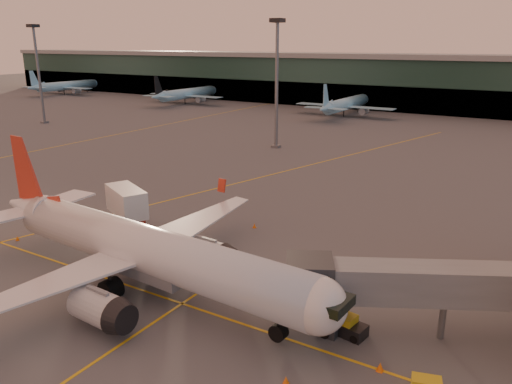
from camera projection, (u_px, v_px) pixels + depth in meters
The scene contains 14 objects.
ground at pixel (94, 314), 40.36m from camera, with size 600.00×600.00×0.00m, color #4C4F54.
taxi_markings at pixel (280, 179), 80.38m from camera, with size 100.12×173.00×0.01m.
terminal at pixel (453, 84), 153.77m from camera, with size 400.00×20.00×17.60m.
mast_west_far at pixel (38, 67), 131.64m from camera, with size 2.40×2.40×25.60m.
mast_west_near at pixel (277, 75), 100.01m from camera, with size 2.40×2.40×25.60m.
distant_aircraft_row at pixel (263, 109), 163.64m from camera, with size 225.00×34.00×13.00m.
main_airplane at pixel (140, 249), 43.18m from camera, with size 39.76×35.83×12.00m.
jet_bridge at pixel (466, 288), 35.93m from camera, with size 22.68×13.68×5.92m.
catering_truck at pixel (127, 206), 57.74m from camera, with size 7.09×5.30×5.06m.
pushback_tug at pixel (347, 327), 37.44m from camera, with size 3.16×2.03×1.52m.
cone_nose at pixel (380, 367), 33.27m from camera, with size 0.51×0.51×0.64m.
cone_tail at pixel (17, 238), 55.28m from camera, with size 0.41×0.41×0.52m.
cone_wing_left at pixel (254, 226), 59.04m from camera, with size 0.44×0.44×0.55m.
cone_fwd at pixel (286, 380), 32.11m from camera, with size 0.39×0.39×0.50m.
Camera 1 is at (29.83, -23.74, 21.09)m, focal length 35.00 mm.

